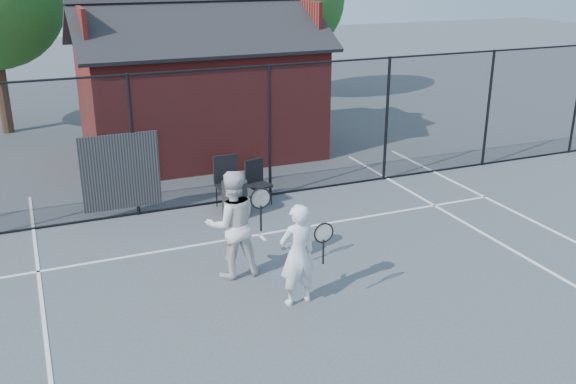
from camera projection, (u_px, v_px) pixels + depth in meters
name	position (u px, v px, depth m)	size (l,w,h in m)	color
ground	(326.00, 307.00, 10.04)	(80.00, 80.00, 0.00)	#494E53
court_lines	(368.00, 351.00, 8.89)	(11.02, 18.00, 0.01)	white
fence	(213.00, 141.00, 13.76)	(22.04, 3.00, 3.00)	black
clubhouse	(200.00, 96.00, 17.46)	(6.50, 4.36, 4.19)	maroon
tree_right	(290.00, 0.00, 23.32)	(3.97, 3.97, 5.70)	#361F15
player_front	(298.00, 255.00, 9.88)	(0.76, 0.58, 1.67)	white
player_back	(232.00, 224.00, 10.74)	(1.03, 0.77, 1.88)	silver
chair_left	(259.00, 183.00, 14.07)	(0.46, 0.48, 0.97)	black
chair_right	(229.00, 184.00, 13.79)	(0.54, 0.56, 1.12)	black
waste_bin	(235.00, 199.00, 13.40)	(0.54, 0.54, 0.78)	#252525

